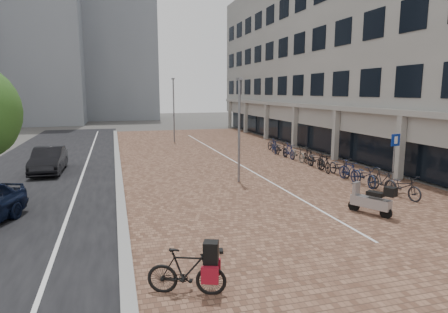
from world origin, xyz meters
TOP-DOWN VIEW (x-y plane):
  - ground at (0.00, 0.00)m, footprint 140.00×140.00m
  - plaza_brick at (2.00, 12.00)m, footprint 14.50×42.00m
  - street_asphalt at (-9.00, 12.00)m, footprint 8.00×50.00m
  - curb at (-5.10, 12.00)m, footprint 0.35×42.00m
  - lane_line at (-7.00, 12.00)m, footprint 0.12×44.00m
  - parking_line at (2.20, 12.00)m, footprint 0.10×30.00m
  - office_building at (12.97, 16.00)m, footprint 8.40×40.00m
  - bg_towers at (-14.34, 48.94)m, footprint 33.00×23.00m
  - car_dark at (-8.83, 10.87)m, footprint 1.58×4.35m
  - hero_bike at (-3.83, -4.31)m, footprint 1.86×1.12m
  - shoes at (-2.56, -2.40)m, footprint 0.43×0.38m
  - scooter_front at (3.72, -0.59)m, footprint 1.27×1.77m
  - parking_sign at (6.96, 2.20)m, footprint 0.54×0.16m
  - lamp_near at (0.69, 5.72)m, footprint 0.12×0.12m
  - lamp_far at (-0.01, 22.23)m, footprint 0.12×0.12m
  - bike_row at (6.26, 7.90)m, footprint 1.35×15.81m

SIDE VIEW (x-z plane):
  - ground at x=0.00m, z-range 0.00..0.00m
  - street_asphalt at x=-9.00m, z-range -0.01..0.02m
  - plaza_brick at x=2.00m, z-range -0.01..0.03m
  - lane_line at x=-7.00m, z-range 0.02..0.02m
  - parking_line at x=2.20m, z-range 0.03..0.04m
  - shoes at x=-2.56m, z-range 0.00..0.09m
  - curb at x=-5.10m, z-range 0.00..0.14m
  - bike_row at x=6.26m, z-range 0.00..1.05m
  - hero_bike at x=-3.83m, z-range -0.07..1.20m
  - scooter_front at x=3.72m, z-range 0.00..1.18m
  - car_dark at x=-8.83m, z-range 0.00..1.43m
  - parking_sign at x=6.96m, z-range 0.47..3.09m
  - lamp_near at x=0.69m, z-range 0.00..5.11m
  - lamp_far at x=-0.01m, z-range 0.00..5.63m
  - office_building at x=12.97m, z-range 0.94..15.94m
  - bg_towers at x=-14.34m, z-range -2.04..29.96m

